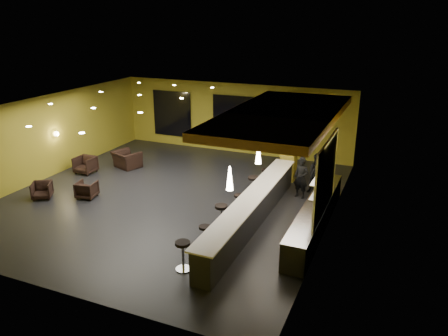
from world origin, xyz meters
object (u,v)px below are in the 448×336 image
at_px(pendant_2, 280,135).
at_px(pendant_0, 230,178).
at_px(armchair_a, 42,190).
at_px(bar_stool_1, 205,234).
at_px(staff_a, 301,178).
at_px(armchair_b, 87,190).
at_px(armchair_d, 127,159).
at_px(bar_stool_4, 253,184).
at_px(bar_stool_2, 221,214).
at_px(pendant_1, 258,154).
at_px(bar_stool_5, 266,175).
at_px(staff_c, 319,178).
at_px(prep_counter, 315,217).
at_px(bar_counter, 252,211).
at_px(staff_b, 318,174).
at_px(bar_stool_3, 239,201).
at_px(bar_stool_0, 183,252).
at_px(column, 290,140).
at_px(armchair_c, 85,165).

bearing_deg(pendant_2, pendant_0, -90.00).
xyz_separation_m(armchair_a, bar_stool_1, (7.37, -1.02, 0.14)).
distance_m(staff_a, armchair_b, 8.22).
distance_m(armchair_d, bar_stool_4, 6.65).
height_order(armchair_b, bar_stool_2, bar_stool_2).
bearing_deg(bar_stool_1, bar_stool_2, 90.92).
relative_size(pendant_1, bar_stool_5, 0.96).
relative_size(armchair_d, bar_stool_2, 1.36).
bearing_deg(staff_c, armchair_b, -176.41).
bearing_deg(prep_counter, bar_counter, -165.96).
relative_size(staff_b, bar_stool_3, 2.25).
bearing_deg(staff_c, bar_stool_2, -140.93).
xyz_separation_m(prep_counter, bar_stool_2, (-2.80, -1.23, 0.12)).
distance_m(staff_c, bar_stool_4, 2.51).
relative_size(bar_counter, staff_a, 4.96).
height_order(bar_stool_0, bar_stool_2, bar_stool_2).
bearing_deg(column, armchair_d, -169.84).
bearing_deg(prep_counter, bar_stool_3, 177.19).
relative_size(armchair_b, bar_stool_5, 0.98).
relative_size(pendant_2, bar_stool_2, 0.81).
xyz_separation_m(pendant_1, armchair_c, (-8.51, 1.43, -1.97)).
bearing_deg(armchair_d, pendant_1, 179.43).
bearing_deg(armchair_c, staff_b, 9.77).
bearing_deg(bar_stool_3, prep_counter, -2.81).
relative_size(armchair_c, bar_stool_5, 1.14).
height_order(armchair_c, bar_stool_0, bar_stool_0).
xyz_separation_m(armchair_d, bar_stool_1, (6.49, -5.33, 0.09)).
bearing_deg(bar_stool_4, bar_stool_5, 87.34).
xyz_separation_m(staff_a, bar_stool_2, (-1.74, -3.64, -0.26)).
bearing_deg(prep_counter, bar_stool_4, 148.53).
xyz_separation_m(armchair_c, armchair_d, (1.23, 1.37, 0.00)).
distance_m(armchair_a, bar_stool_2, 7.35).
bearing_deg(bar_stool_4, armchair_a, -156.84).
height_order(pendant_0, bar_stool_1, pendant_0).
xyz_separation_m(column, staff_c, (1.60, -1.52, -0.91)).
height_order(prep_counter, pendant_0, pendant_0).
bearing_deg(prep_counter, bar_stool_1, -137.73).
bearing_deg(bar_counter, bar_stool_3, 138.64).
bearing_deg(prep_counter, staff_a, 113.77).
distance_m(armchair_a, bar_stool_3, 7.61).
height_order(pendant_2, bar_stool_5, pendant_2).
bearing_deg(pendant_0, armchair_a, 173.06).
bearing_deg(staff_a, armchair_a, -141.41).
distance_m(bar_stool_1, bar_stool_3, 2.66).
xyz_separation_m(column, bar_stool_3, (-0.72, -3.97, -1.29)).
distance_m(armchair_b, armchair_c, 2.91).
bearing_deg(bar_stool_0, bar_stool_5, 88.65).
relative_size(bar_counter, bar_stool_4, 9.40).
distance_m(armchair_d, bar_stool_2, 7.62).
relative_size(staff_a, bar_stool_4, 1.89).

